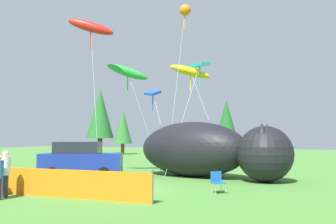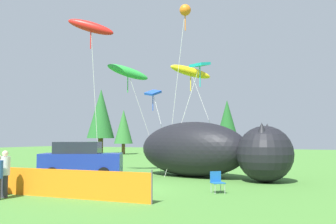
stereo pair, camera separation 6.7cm
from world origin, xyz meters
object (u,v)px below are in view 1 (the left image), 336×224
Objects in this scene: folding_chair at (217,181)px; inflatable_cat at (206,152)px; kite_green_fish at (128,72)px; spectator_in_red_shirt at (5,172)px; parked_car at (81,160)px; kite_red_lizard at (91,27)px; kite_teal_diamond at (199,67)px; kite_yellow_hero at (191,72)px; kite_orange_flower at (185,11)px; kite_blue_box at (153,94)px.

folding_chair is 0.09× the size of inflatable_cat.
inflatable_cat is 1.33× the size of kite_green_fish.
inflatable_cat is at bearing 65.18° from spectator_in_red_shirt.
kite_red_lizard is at bearing 68.80° from parked_car.
kite_teal_diamond is 0.92× the size of kite_yellow_hero.
kite_green_fish is 0.67× the size of kite_orange_flower.
parked_car is 5.54× the size of folding_chair.
kite_teal_diamond is 3.31m from kite_yellow_hero.
kite_orange_flower is at bearing 155.77° from inflatable_cat.
inflatable_cat is at bearing -37.25° from kite_orange_flower.
kite_teal_diamond reaches higher than folding_chair.
parked_car is at bearing -105.01° from kite_green_fish.
inflatable_cat is 1.31× the size of kite_yellow_hero.
kite_yellow_hero is at bearing 166.91° from folding_chair.
kite_red_lizard is 1.43× the size of kite_teal_diamond.
kite_teal_diamond is at bearing -35.94° from kite_blue_box.
kite_yellow_hero is at bearing 102.47° from kite_orange_flower.
kite_blue_box reaches higher than parked_car.
kite_green_fish is at bearing -88.55° from kite_blue_box.
kite_yellow_hero is (3.11, 2.92, 0.25)m from kite_green_fish.
kite_teal_diamond is at bearing -59.23° from kite_yellow_hero.
spectator_in_red_shirt is at bearing -97.66° from folding_chair.
kite_orange_flower is (3.65, -2.72, 4.69)m from kite_blue_box.
inflatable_cat reaches higher than spectator_in_red_shirt.
kite_green_fish is (0.99, 2.56, -2.33)m from kite_red_lizard.
kite_teal_diamond reaches higher than spectator_in_red_shirt.
kite_red_lizard is (-0.08, 0.83, 7.69)m from parked_car.
inflatable_cat is at bearing -56.25° from kite_yellow_hero.
kite_orange_flower is at bearing 14.32° from kite_green_fish.
kite_green_fish reaches higher than folding_chair.
parked_car is at bearing -84.74° from kite_red_lizard.
inflatable_cat is at bearing -44.03° from kite_teal_diamond.
parked_car is at bearing -145.91° from folding_chair.
inflatable_cat is 7.88m from kite_blue_box.
kite_green_fish is at bearing -172.07° from inflatable_cat.
parked_car is 8.56m from kite_teal_diamond.
kite_yellow_hero is (4.02, 6.31, 5.60)m from parked_car.
folding_chair is 8.68m from kite_teal_diamond.
kite_green_fish is 4.80m from kite_teal_diamond.
parked_car is at bearing -96.65° from kite_blue_box.
inflatable_cat is 0.90× the size of kite_orange_flower.
spectator_in_red_shirt is 12.15m from kite_teal_diamond.
spectator_in_red_shirt is 0.30× the size of kite_blue_box.
kite_blue_box reaches higher than inflatable_cat.
spectator_in_red_shirt is 0.16× the size of kite_orange_flower.
kite_blue_box is 3.51m from kite_yellow_hero.
folding_chair is at bearing -53.30° from inflatable_cat.
kite_red_lizard reaches higher than inflatable_cat.
inflatable_cat is at bearing 162.70° from folding_chair.
kite_blue_box reaches higher than folding_chair.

